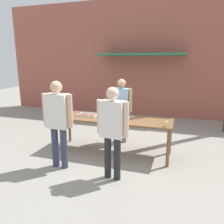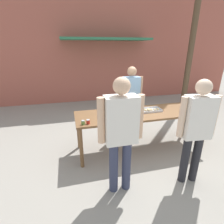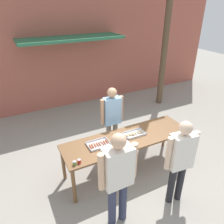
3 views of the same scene
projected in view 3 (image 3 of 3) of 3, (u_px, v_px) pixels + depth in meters
ground_plane at (126, 169)px, 5.01m from camera, size 24.00×24.00×0.00m
building_facade_back at (67, 41)px, 7.11m from camera, size 12.00×1.11×4.50m
serving_table at (127, 141)px, 4.65m from camera, size 2.80×0.83×0.86m
food_tray_sausages at (98, 144)px, 4.38m from camera, size 0.45×0.32×0.04m
food_tray_buns at (134, 134)px, 4.71m from camera, size 0.46×0.27×0.06m
condiment_jar_mustard at (75, 163)px, 3.84m from camera, size 0.06×0.06×0.08m
condiment_jar_ketchup at (79, 161)px, 3.88m from camera, size 0.06×0.06×0.08m
beer_cup at (183, 128)px, 4.85m from camera, size 0.07×0.07×0.11m
person_server_behind_table at (112, 115)px, 5.14m from camera, size 0.57×0.22×1.72m
person_customer_holding_hotdog at (118, 174)px, 3.36m from camera, size 0.66×0.25×1.80m
person_customer_with_cup at (180, 157)px, 3.77m from camera, size 0.61×0.28×1.74m
utility_pole at (170, 2)px, 6.67m from camera, size 1.10×0.21×6.55m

